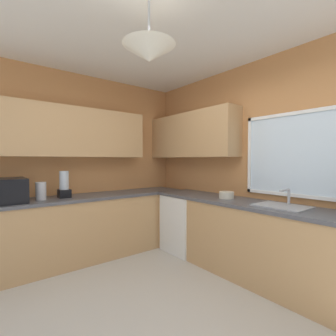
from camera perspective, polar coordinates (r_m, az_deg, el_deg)
The scene contains 10 objects.
ground_plane at distance 2.49m, azimuth -4.26°, elevation -32.55°, with size 9.08×9.08×0.00m, color #B7B2A8.
room_shell at distance 3.11m, azimuth -4.57°, elevation 10.85°, with size 4.25×3.66×2.76m.
counter_run_left at distance 3.76m, azimuth -19.78°, elevation -12.95°, with size 0.65×3.27×0.90m.
counter_run_back at distance 3.15m, azimuth 21.72°, elevation -15.92°, with size 3.34×0.65×0.90m.
dishwasher at distance 3.92m, azimuth 4.35°, elevation -12.59°, with size 0.60×0.60×0.85m, color white.
microwave at distance 3.49m, azimuth -32.97°, elevation -4.39°, with size 0.48×0.36×0.29m, color black.
kettle at distance 3.52m, azimuth -27.36°, elevation -4.75°, with size 0.12×0.12×0.23m, color #B7B7BC.
sink_assembly at distance 2.97m, azimuth 24.89°, elevation -7.92°, with size 0.53×0.40×0.19m.
bowl at distance 3.35m, azimuth 13.41°, elevation -6.11°, with size 0.19×0.19×0.09m, color beige.
blender_appliance at distance 3.60m, azimuth -22.92°, elevation -3.79°, with size 0.15×0.15×0.36m.
Camera 1 is at (1.70, -1.14, 1.40)m, focal length 26.32 mm.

